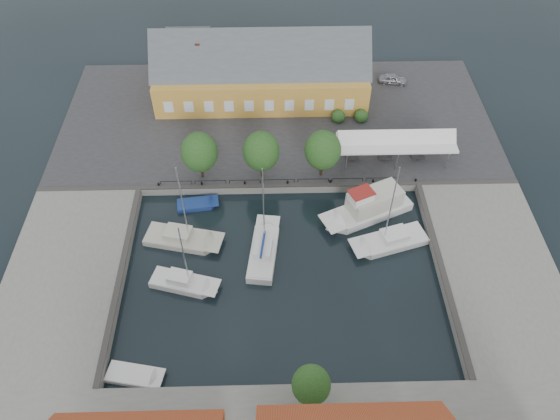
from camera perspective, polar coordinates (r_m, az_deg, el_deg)
name	(u,v)px	position (r m, az deg, el deg)	size (l,w,h in m)	color
ground	(281,262)	(57.52, 0.14, -5.42)	(140.00, 140.00, 0.00)	black
north_quay	(277,121)	(73.38, -0.32, 9.30)	(56.00, 26.00, 1.00)	#2D2D30
west_quay	(65,279)	(59.74, -21.56, -6.69)	(12.00, 24.00, 1.00)	slate
east_quay	(496,270)	(60.45, 21.65, -5.88)	(12.00, 24.00, 1.00)	slate
quay_edge_fittings	(280,221)	(59.69, 0.05, -1.17)	(56.00, 24.72, 0.40)	#383533
warehouse	(257,73)	(75.44, -2.45, 14.13)	(28.56, 14.00, 9.55)	gold
tent_canopy	(396,143)	(66.49, 12.06, 6.90)	(14.00, 4.00, 2.83)	white
quay_trees	(261,151)	(62.12, -1.99, 6.16)	(18.20, 4.20, 6.30)	black
car_silver	(393,79)	(80.73, 11.71, 13.27)	(1.57, 3.91, 1.33)	#9A9BA1
car_red	(208,148)	(68.07, -7.58, 6.43)	(1.26, 3.60, 1.19)	#531316
center_sailboat	(264,251)	(57.93, -1.71, -4.33)	(3.68, 9.01, 12.10)	white
trawler	(369,208)	(61.88, 9.33, 0.21)	(10.98, 7.29, 5.00)	white
east_boat_a	(390,242)	(60.05, 11.45, -3.25)	(8.87, 5.14, 12.02)	white
west_boat_b	(182,239)	(59.99, -10.19, -3.05)	(8.87, 4.70, 11.61)	#BAB7A7
west_boat_c	(184,284)	(56.42, -10.05, -7.58)	(7.37, 4.08, 9.80)	white
launch_sw	(135,376)	(52.39, -14.96, -16.43)	(5.43, 2.90, 0.98)	white
launch_nw	(197,205)	(63.37, -8.66, 0.53)	(4.96, 2.48, 0.88)	navy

